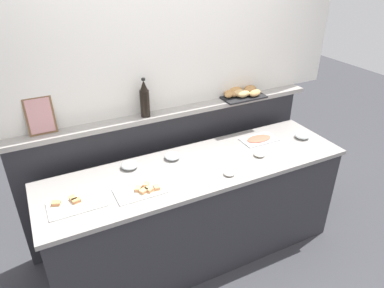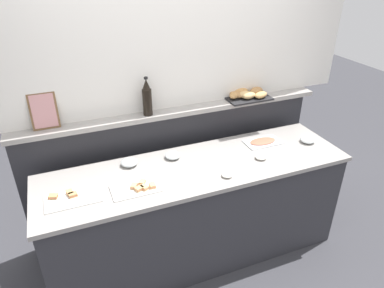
{
  "view_description": "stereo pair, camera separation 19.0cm",
  "coord_description": "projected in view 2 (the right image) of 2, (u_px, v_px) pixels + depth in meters",
  "views": [
    {
      "loc": [
        -1.07,
        -2.04,
        2.38
      ],
      "look_at": [
        -0.0,
        0.1,
        1.06
      ],
      "focal_mm": 32.81,
      "sensor_mm": 36.0,
      "label": 1
    },
    {
      "loc": [
        -0.9,
        -2.12,
        2.38
      ],
      "look_at": [
        -0.0,
        0.1,
        1.06
      ],
      "focal_mm": 32.81,
      "sensor_mm": 36.0,
      "label": 2
    }
  ],
  "objects": [
    {
      "name": "ground_plane",
      "position": [
        174.0,
        211.0,
        3.66
      ],
      "size": [
        12.0,
        12.0,
        0.0
      ],
      "primitive_type": "plane",
      "color": "#38383D"
    },
    {
      "name": "buffet_counter",
      "position": [
        197.0,
        212.0,
        2.95
      ],
      "size": [
        2.45,
        0.69,
        0.91
      ],
      "color": "#2D2D33",
      "rests_on": "ground_plane"
    },
    {
      "name": "back_ledge_unit",
      "position": [
        175.0,
        163.0,
        3.28
      ],
      "size": [
        2.68,
        0.22,
        1.22
      ],
      "color": "#2D2D33",
      "rests_on": "ground_plane"
    },
    {
      "name": "upper_wall_panel",
      "position": [
        171.0,
        21.0,
        2.69
      ],
      "size": [
        3.28,
        0.08,
        1.38
      ],
      "primitive_type": "cube",
      "color": "white",
      "rests_on": "back_ledge_unit"
    },
    {
      "name": "sandwich_platter_side",
      "position": [
        72.0,
        198.0,
        2.36
      ],
      "size": [
        0.37,
        0.21,
        0.04
      ],
      "color": "white",
      "rests_on": "buffet_counter"
    },
    {
      "name": "sandwich_platter_front",
      "position": [
        138.0,
        188.0,
        2.46
      ],
      "size": [
        0.34,
        0.2,
        0.04
      ],
      "color": "white",
      "rests_on": "buffet_counter"
    },
    {
      "name": "cold_cuts_platter",
      "position": [
        263.0,
        142.0,
        3.06
      ],
      "size": [
        0.32,
        0.18,
        0.02
      ],
      "color": "silver",
      "rests_on": "buffet_counter"
    },
    {
      "name": "glass_bowl_large",
      "position": [
        129.0,
        163.0,
        2.73
      ],
      "size": [
        0.13,
        0.13,
        0.05
      ],
      "color": "silver",
      "rests_on": "buffet_counter"
    },
    {
      "name": "glass_bowl_medium",
      "position": [
        173.0,
        156.0,
        2.82
      ],
      "size": [
        0.12,
        0.12,
        0.05
      ],
      "color": "silver",
      "rests_on": "buffet_counter"
    },
    {
      "name": "glass_bowl_small",
      "position": [
        308.0,
        140.0,
        3.06
      ],
      "size": [
        0.13,
        0.13,
        0.05
      ],
      "color": "silver",
      "rests_on": "buffet_counter"
    },
    {
      "name": "condiment_bowl_teal",
      "position": [
        261.0,
        157.0,
        2.82
      ],
      "size": [
        0.09,
        0.09,
        0.03
      ],
      "primitive_type": "ellipsoid",
      "color": "silver",
      "rests_on": "buffet_counter"
    },
    {
      "name": "condiment_bowl_red",
      "position": [
        227.0,
        175.0,
        2.6
      ],
      "size": [
        0.08,
        0.08,
        0.03
      ],
      "primitive_type": "ellipsoid",
      "color": "silver",
      "rests_on": "buffet_counter"
    },
    {
      "name": "wine_bottle_dark",
      "position": [
        147.0,
        98.0,
        2.78
      ],
      "size": [
        0.08,
        0.08,
        0.32
      ],
      "color": "black",
      "rests_on": "back_ledge_unit"
    },
    {
      "name": "bread_basket",
      "position": [
        247.0,
        94.0,
        3.14
      ],
      "size": [
        0.4,
        0.26,
        0.08
      ],
      "color": "black",
      "rests_on": "back_ledge_unit"
    },
    {
      "name": "framed_picture",
      "position": [
        44.0,
        111.0,
        2.57
      ],
      "size": [
        0.2,
        0.07,
        0.27
      ],
      "color": "brown",
      "rests_on": "back_ledge_unit"
    }
  ]
}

